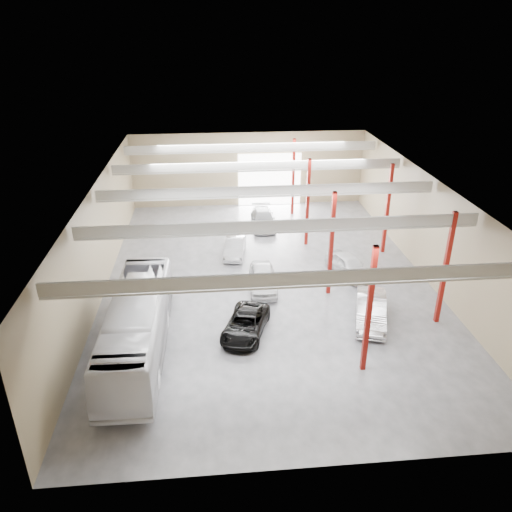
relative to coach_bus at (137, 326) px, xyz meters
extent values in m
cube|color=#4A4B4F|center=(7.86, 7.39, -1.65)|extent=(22.00, 32.00, 0.01)
cube|color=#B1B1AC|center=(7.86, 7.39, 5.35)|extent=(22.00, 32.00, 0.12)
cube|color=#7E6C4E|center=(7.86, 23.39, 1.85)|extent=(22.00, 0.12, 7.00)
cube|color=#7E6C4E|center=(7.86, -8.61, 1.85)|extent=(22.00, 0.12, 7.00)
cube|color=#7E6C4E|center=(-3.14, 7.39, 1.85)|extent=(0.12, 32.00, 7.00)
cube|color=#7E6C4E|center=(18.86, 7.39, 1.85)|extent=(0.12, 32.00, 7.00)
cube|color=white|center=(9.86, 23.24, 0.85)|extent=(6.00, 0.20, 5.00)
cube|color=maroon|center=(11.66, -2.61, 1.85)|extent=(0.25, 0.25, 7.00)
cube|color=maroon|center=(11.66, 5.39, 1.85)|extent=(0.25, 0.25, 7.00)
cube|color=maroon|center=(11.66, 13.39, 1.85)|extent=(0.25, 0.25, 7.00)
cube|color=maroon|center=(11.66, 20.39, 1.85)|extent=(0.25, 0.25, 7.00)
cube|color=maroon|center=(17.36, 1.39, 1.85)|extent=(0.25, 0.25, 7.00)
cube|color=maroon|center=(17.36, 11.39, 1.85)|extent=(0.25, 0.25, 7.00)
cube|color=#B4B4AF|center=(7.86, -4.61, 4.90)|extent=(21.60, 0.15, 0.60)
cube|color=#B4B4AF|center=(7.86, -4.61, 4.50)|extent=(21.60, 0.10, 0.10)
cube|color=#B4B4AF|center=(7.86, 1.39, 4.90)|extent=(21.60, 0.15, 0.60)
cube|color=#B4B4AF|center=(7.86, 1.39, 4.50)|extent=(21.60, 0.10, 0.10)
cube|color=#B4B4AF|center=(7.86, 7.39, 4.90)|extent=(21.60, 0.15, 0.60)
cube|color=#B4B4AF|center=(7.86, 7.39, 4.50)|extent=(21.60, 0.10, 0.10)
cube|color=#B4B4AF|center=(7.86, 13.39, 4.90)|extent=(21.60, 0.15, 0.60)
cube|color=#B4B4AF|center=(7.86, 13.39, 4.50)|extent=(21.60, 0.10, 0.10)
cube|color=#B4B4AF|center=(7.86, 19.39, 4.90)|extent=(21.60, 0.15, 0.60)
cube|color=#B4B4AF|center=(7.86, 19.39, 4.50)|extent=(21.60, 0.10, 0.10)
imported|color=silver|center=(0.00, 0.00, 0.00)|extent=(2.96, 11.86, 3.29)
imported|color=black|center=(5.86, 1.14, -1.01)|extent=(3.46, 5.03, 1.28)
imported|color=silver|center=(7.41, 6.34, -0.89)|extent=(1.99, 4.54, 1.52)
imported|color=silver|center=(5.86, 11.89, -0.98)|extent=(2.02, 4.23, 1.34)
imported|color=slate|center=(8.64, 17.46, -0.94)|extent=(2.05, 4.88, 1.41)
imported|color=silver|center=(13.36, 1.69, -0.85)|extent=(2.98, 5.13, 1.60)
imported|color=silver|center=(13.68, 7.86, -0.91)|extent=(2.99, 4.64, 1.47)
camera|label=1|loc=(4.19, -22.88, 14.74)|focal=35.00mm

